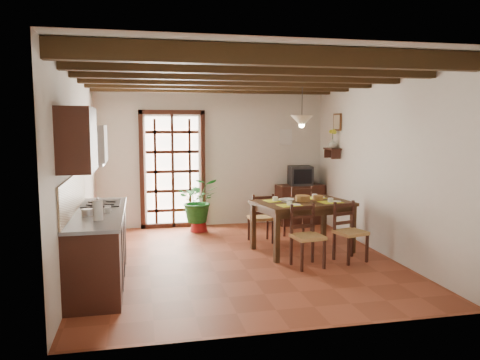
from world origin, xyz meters
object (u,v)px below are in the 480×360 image
object	(u,v)px
kitchen_counter	(99,246)
chair_far_left	(261,227)
chair_near_left	(307,248)
pendant_lamp	(302,120)
dining_table	(303,208)
sideboard	(300,204)
chair_near_right	(350,243)
chair_far_right	(298,222)
crt_tv	(300,175)
potted_plant	(199,202)

from	to	relation	value
kitchen_counter	chair_far_left	size ratio (longest dim) A/B	2.64
chair_near_left	pendant_lamp	xyz separation A→B (m)	(0.21, 0.91, 1.80)
dining_table	sideboard	xyz separation A→B (m)	(0.65, 1.96, -0.30)
dining_table	chair_near_right	world-z (taller)	chair_near_right
kitchen_counter	pendant_lamp	bearing A→B (deg)	17.66
dining_table	chair_near_left	xyz separation A→B (m)	(-0.21, -0.81, -0.42)
kitchen_counter	chair_far_right	bearing A→B (deg)	27.25
dining_table	chair_far_right	xyz separation A→B (m)	(0.21, 0.81, -0.40)
dining_table	pendant_lamp	xyz separation A→B (m)	(0.00, 0.10, 1.38)
dining_table	chair_near_left	size ratio (longest dim) A/B	1.84
chair_near_right	kitchen_counter	bearing A→B (deg)	167.72
dining_table	pendant_lamp	distance (m)	1.39
chair_near_left	crt_tv	world-z (taller)	crt_tv
chair_far_right	crt_tv	world-z (taller)	crt_tv
potted_plant	chair_near_right	bearing A→B (deg)	-50.31
chair_far_left	sideboard	world-z (taller)	chair_far_left
kitchen_counter	pendant_lamp	size ratio (longest dim) A/B	2.66
kitchen_counter	chair_far_right	xyz separation A→B (m)	(3.25, 1.68, -0.18)
dining_table	chair_far_right	world-z (taller)	chair_far_right
chair_near_right	chair_far_left	bearing A→B (deg)	111.67
chair_near_right	sideboard	distance (m)	2.63
chair_near_right	potted_plant	size ratio (longest dim) A/B	0.40
dining_table	crt_tv	distance (m)	2.08
crt_tv	potted_plant	bearing A→B (deg)	-167.31
sideboard	potted_plant	bearing A→B (deg)	-176.99
chair_far_left	sideboard	xyz separation A→B (m)	(1.15, 1.29, 0.13)
chair_near_left	chair_far_right	world-z (taller)	chair_far_right
chair_far_left	chair_far_right	size ratio (longest dim) A/B	0.90
chair_near_left	chair_far_left	world-z (taller)	chair_near_left
chair_far_left	sideboard	distance (m)	1.74
sideboard	pendant_lamp	bearing A→B (deg)	-113.57
potted_plant	chair_far_right	bearing A→B (deg)	-27.84
chair_far_right	potted_plant	xyz separation A→B (m)	(-1.66, 0.88, 0.27)
kitchen_counter	crt_tv	bearing A→B (deg)	37.40
chair_far_left	crt_tv	world-z (taller)	crt_tv
potted_plant	kitchen_counter	bearing A→B (deg)	-121.95
dining_table	chair_far_left	world-z (taller)	chair_far_left
sideboard	potted_plant	xyz separation A→B (m)	(-2.09, -0.27, 0.17)
pendant_lamp	kitchen_counter	bearing A→B (deg)	-162.34
chair_near_left	sideboard	distance (m)	2.90
sideboard	chair_far_right	bearing A→B (deg)	-115.02
chair_far_right	sideboard	world-z (taller)	chair_far_right
sideboard	pendant_lamp	xyz separation A→B (m)	(-0.65, -1.86, 1.68)
chair_near_left	sideboard	bearing A→B (deg)	64.49
kitchen_counter	chair_near_left	size ratio (longest dim) A/B	2.55
chair_far_right	dining_table	bearing A→B (deg)	70.60
kitchen_counter	sideboard	xyz separation A→B (m)	(3.69, 2.83, -0.08)
sideboard	pendant_lamp	distance (m)	2.59
chair_near_right	pendant_lamp	world-z (taller)	pendant_lamp
kitchen_counter	chair_near_right	xyz separation A→B (m)	(3.55, 0.20, -0.20)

